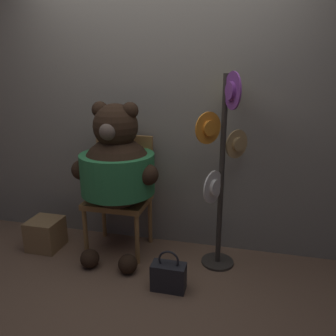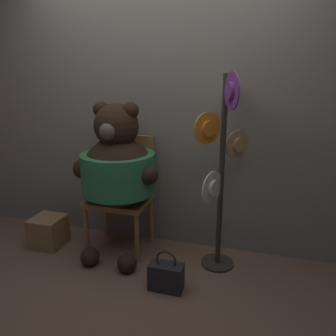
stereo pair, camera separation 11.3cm
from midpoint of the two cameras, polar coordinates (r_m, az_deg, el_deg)
ground_plane at (r=2.84m, az=-3.31°, el=-18.23°), size 14.00×14.00×0.00m
wall_back at (r=3.03m, az=0.68°, el=8.21°), size 8.00×0.10×2.37m
chair at (r=3.07m, az=-6.89°, el=-3.41°), size 0.55×0.45×1.06m
teddy_bear at (r=2.85m, az=-7.60°, el=-0.01°), size 0.77×0.68×1.38m
hat_display_rack at (r=2.62m, az=10.64°, el=1.48°), size 0.38×0.50×1.62m
handbag_on_ground at (r=2.63m, az=0.95°, el=-18.29°), size 0.26×0.13×0.33m
wooden_crate at (r=3.38m, az=-19.20°, el=-10.38°), size 0.29×0.29×0.29m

